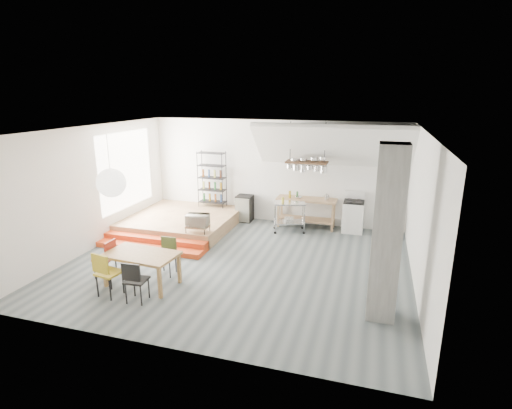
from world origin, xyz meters
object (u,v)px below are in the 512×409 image
(stove, at_px, (353,216))
(dining_table, at_px, (141,257))
(mini_fridge, at_px, (245,208))
(rolling_cart, at_px, (289,213))

(stove, xyz_separation_m, dining_table, (-4.08, -4.82, 0.16))
(dining_table, xyz_separation_m, mini_fridge, (0.68, 4.86, -0.23))
(rolling_cart, distance_m, mini_fridge, 1.71)
(stove, height_order, rolling_cart, stove)
(stove, distance_m, rolling_cart, 1.89)
(stove, height_order, mini_fridge, stove)
(dining_table, relative_size, mini_fridge, 1.90)
(stove, distance_m, mini_fridge, 3.40)
(stove, xyz_separation_m, rolling_cart, (-1.80, -0.56, 0.10))
(stove, relative_size, mini_fridge, 1.41)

